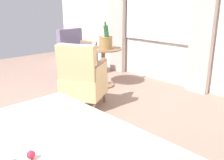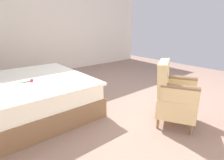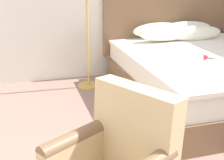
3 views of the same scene
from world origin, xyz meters
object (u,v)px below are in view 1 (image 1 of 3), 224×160
(armchair_by_window, at_px, (82,78))
(champagne_bucket, at_px, (106,41))
(side_table_round, at_px, (103,63))
(wine_glass_near_bucket, at_px, (105,40))
(wine_glass_near_edge, at_px, (94,42))
(armchair_facing_bed, at_px, (76,55))

(armchair_by_window, bearing_deg, champagne_bucket, -153.52)
(side_table_round, relative_size, armchair_by_window, 0.74)
(champagne_bucket, bearing_deg, wine_glass_near_bucket, -128.69)
(champagne_bucket, distance_m, wine_glass_near_edge, 0.22)
(side_table_round, bearing_deg, armchair_facing_bed, -95.10)
(wine_glass_near_edge, xyz_separation_m, armchair_facing_bed, (-0.17, -0.76, -0.34))
(side_table_round, xyz_separation_m, armchair_facing_bed, (-0.08, -0.89, -0.00))
(champagne_bucket, bearing_deg, armchair_facing_bed, -95.32)
(wine_glass_near_bucket, distance_m, armchair_by_window, 1.16)
(side_table_round, bearing_deg, champagne_bucket, 82.30)
(armchair_by_window, distance_m, armchair_facing_bed, 1.63)
(wine_glass_near_bucket, height_order, armchair_by_window, armchair_by_window)
(side_table_round, relative_size, wine_glass_near_edge, 4.77)
(wine_glass_near_bucket, bearing_deg, champagne_bucket, 51.31)
(armchair_by_window, bearing_deg, side_table_round, -149.41)
(champagne_bucket, relative_size, wine_glass_near_bucket, 3.05)
(wine_glass_near_bucket, relative_size, wine_glass_near_edge, 1.09)
(wine_glass_near_bucket, distance_m, wine_glass_near_edge, 0.22)
(wine_glass_near_edge, bearing_deg, armchair_facing_bed, -102.30)
(side_table_round, height_order, armchair_facing_bed, armchair_facing_bed)
(side_table_round, bearing_deg, armchair_by_window, 30.59)
(wine_glass_near_bucket, relative_size, armchair_by_window, 0.17)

